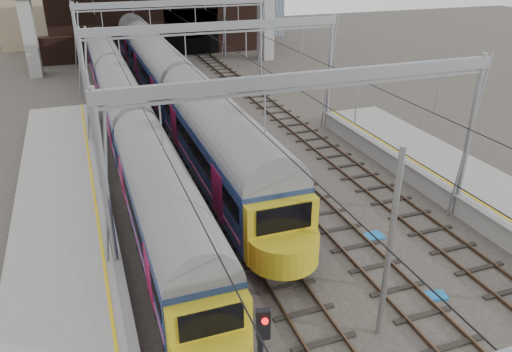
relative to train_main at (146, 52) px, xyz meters
name	(u,v)px	position (x,y,z in m)	size (l,w,h in m)	color
tracks	(253,181)	(2.00, -25.89, -2.61)	(14.40, 80.00, 0.22)	#4C3828
overhead_line	(219,44)	(2.00, -19.40, 3.94)	(16.80, 80.00, 8.00)	gray
retaining_wall	(159,18)	(3.40, 11.04, 1.70)	(28.00, 2.75, 9.00)	black
train_main	(146,52)	(0.00, 0.00, 0.00)	(3.03, 70.02, 5.14)	black
train_second	(124,107)	(-4.00, -16.85, -0.27)	(2.58, 44.81, 4.51)	black
equip_cover_a	(373,236)	(5.20, -33.41, -2.57)	(0.92, 0.65, 0.11)	#1768B2
equip_cover_b	(250,224)	(0.22, -30.46, -2.58)	(0.89, 0.62, 0.10)	#1768B2
equip_cover_c	(436,295)	(5.18, -37.93, -2.58)	(0.78, 0.55, 0.09)	#1768B2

